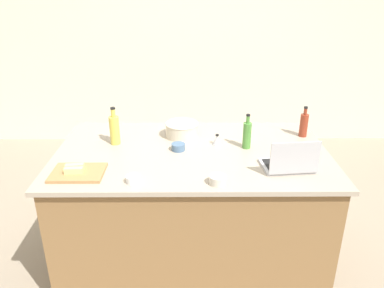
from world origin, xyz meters
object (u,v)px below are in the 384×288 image
ramekin_wide (178,147)px  kitchen_timer (217,140)px  bottle_oil (115,129)px  ramekin_small (133,179)px  cutting_board (78,173)px  butter_stick_left (74,170)px  bottle_soy (304,124)px  laptop (289,163)px  butter_stick_right (75,167)px  ramekin_medium (218,180)px  bottle_olive (247,135)px  mixing_bowl_large (182,129)px

ramekin_wide → kitchen_timer: (0.27, 0.09, 0.01)m
bottle_oil → ramekin_small: (0.20, -0.56, -0.09)m
bottle_oil → ramekin_wide: size_ratio=2.87×
bottle_oil → ramekin_wide: 0.47m
cutting_board → butter_stick_left: 0.04m
bottle_soy → kitchen_timer: size_ratio=2.98×
laptop → cutting_board: size_ratio=1.05×
laptop → butter_stick_left: (-1.30, -0.07, -0.01)m
butter_stick_right → kitchen_timer: bearing=25.0°
ramekin_medium → bottle_soy: bearing=46.2°
bottle_oil → kitchen_timer: (0.72, -0.02, -0.07)m
laptop → butter_stick_left: 1.30m
bottle_oil → ramekin_wide: bottle_oil is taller
bottle_soy → ramekin_small: size_ratio=2.74×
bottle_olive → ramekin_medium: size_ratio=2.45×
mixing_bowl_large → bottle_soy: (0.90, 0.00, 0.04)m
bottle_olive → ramekin_medium: bearing=-115.0°
bottle_olive → butter_stick_right: bottle_olive is taller
laptop → butter_stick_right: bearing=-178.9°
bottle_soy → ramekin_small: 1.36m
mixing_bowl_large → bottle_soy: size_ratio=1.08×
bottle_oil → butter_stick_left: size_ratio=2.46×
ramekin_small → ramekin_wide: ramekin_wide is taller
mixing_bowl_large → bottle_olive: bottle_olive is taller
bottle_oil → bottle_olive: (0.92, -0.08, -0.01)m
bottle_soy → butter_stick_right: bearing=-159.8°
mixing_bowl_large → kitchen_timer: (0.25, -0.15, -0.02)m
mixing_bowl_large → butter_stick_right: (-0.64, -0.57, -0.02)m
cutting_board → bottle_oil: bearing=72.4°
laptop → butter_stick_right: laptop is taller
kitchen_timer → ramekin_medium: bearing=-93.4°
butter_stick_left → ramekin_wide: (0.61, 0.37, -0.01)m
ramekin_small → mixing_bowl_large: bearing=68.8°
bottle_olive → ramekin_small: size_ratio=2.94×
butter_stick_left → ramekin_medium: bearing=-6.6°
laptop → ramekin_wide: bearing=156.6°
butter_stick_left → butter_stick_right: (-0.01, 0.05, 0.00)m
mixing_bowl_large → bottle_oil: bottle_oil is taller
cutting_board → butter_stick_right: bearing=135.5°
cutting_board → butter_stick_right: (-0.02, 0.02, 0.03)m
laptop → ramekin_wide: size_ratio=3.51×
mixing_bowl_large → kitchen_timer: bearing=-31.0°
laptop → butter_stick_right: (-1.31, -0.02, -0.01)m
bottle_olive → cutting_board: size_ratio=0.79×
laptop → ramekin_wide: laptop is taller
bottle_soy → kitchen_timer: (-0.65, -0.15, -0.06)m
butter_stick_right → ramekin_medium: bearing=-9.5°
ramekin_wide → bottle_soy: bearing=15.0°
mixing_bowl_large → kitchen_timer: size_ratio=3.22×
ramekin_wide → butter_stick_right: bearing=-152.5°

